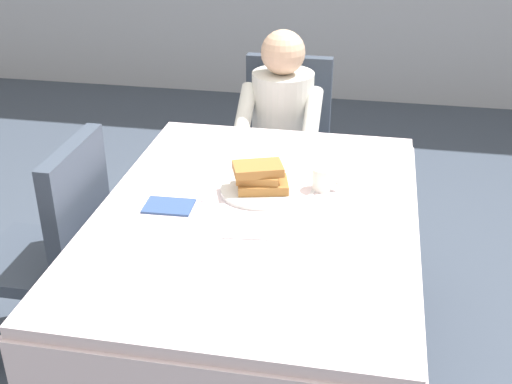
# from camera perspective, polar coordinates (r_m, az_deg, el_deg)

# --- Properties ---
(ground_plane) EXTENTS (14.00, 14.00, 0.00)m
(ground_plane) POSITION_cam_1_polar(r_m,az_deg,el_deg) (2.75, 0.01, -15.19)
(ground_plane) COLOR #3D4756
(dining_table_main) EXTENTS (1.12, 1.52, 0.74)m
(dining_table_main) POSITION_cam_1_polar(r_m,az_deg,el_deg) (2.35, 0.01, -3.47)
(dining_table_main) COLOR silver
(dining_table_main) RESTS_ON ground
(chair_diner) EXTENTS (0.44, 0.45, 0.93)m
(chair_diner) POSITION_cam_1_polar(r_m,az_deg,el_deg) (3.45, 2.54, 4.76)
(chair_diner) COLOR #384251
(chair_diner) RESTS_ON ground
(diner_person) EXTENTS (0.40, 0.43, 1.12)m
(diner_person) POSITION_cam_1_polar(r_m,az_deg,el_deg) (3.26, 2.19, 5.97)
(diner_person) COLOR silver
(diner_person) RESTS_ON ground
(chair_left_side) EXTENTS (0.45, 0.44, 0.93)m
(chair_left_side) POSITION_cam_1_polar(r_m,az_deg,el_deg) (2.65, -16.65, -3.99)
(chair_left_side) COLOR #384251
(chair_left_side) RESTS_ON ground
(plate_breakfast) EXTENTS (0.28, 0.28, 0.02)m
(plate_breakfast) POSITION_cam_1_polar(r_m,az_deg,el_deg) (2.42, 0.22, 0.13)
(plate_breakfast) COLOR white
(plate_breakfast) RESTS_ON dining_table_main
(breakfast_stack) EXTENTS (0.22, 0.17, 0.09)m
(breakfast_stack) POSITION_cam_1_polar(r_m,az_deg,el_deg) (2.40, 0.32, 1.29)
(breakfast_stack) COLOR #A36B33
(breakfast_stack) RESTS_ON plate_breakfast
(cup_coffee) EXTENTS (0.11, 0.08, 0.08)m
(cup_coffee) POSITION_cam_1_polar(r_m,az_deg,el_deg) (2.44, 5.79, 1.16)
(cup_coffee) COLOR white
(cup_coffee) RESTS_ON dining_table_main
(fork_left_of_plate) EXTENTS (0.03, 0.18, 0.00)m
(fork_left_of_plate) POSITION_cam_1_polar(r_m,az_deg,el_deg) (2.45, -4.25, 0.18)
(fork_left_of_plate) COLOR silver
(fork_left_of_plate) RESTS_ON dining_table_main
(knife_right_of_plate) EXTENTS (0.04, 0.20, 0.00)m
(knife_right_of_plate) POSITION_cam_1_polar(r_m,az_deg,el_deg) (2.38, 4.63, -0.59)
(knife_right_of_plate) COLOR silver
(knife_right_of_plate) RESTS_ON dining_table_main
(spoon_near_edge) EXTENTS (0.15, 0.03, 0.00)m
(spoon_near_edge) POSITION_cam_1_polar(r_m,az_deg,el_deg) (2.14, -0.93, -3.98)
(spoon_near_edge) COLOR silver
(spoon_near_edge) RESTS_ON dining_table_main
(napkin_folded) EXTENTS (0.17, 0.13, 0.01)m
(napkin_folded) POSITION_cam_1_polar(r_m,az_deg,el_deg) (2.35, -7.52, -1.21)
(napkin_folded) COLOR #334C7F
(napkin_folded) RESTS_ON dining_table_main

